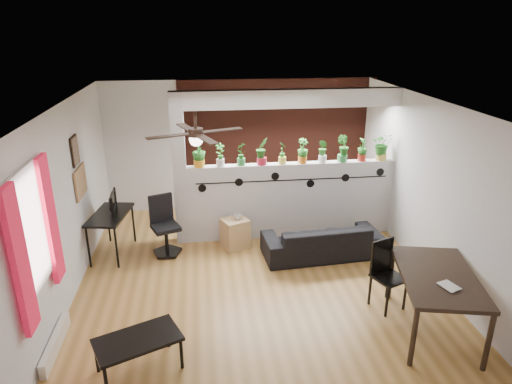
# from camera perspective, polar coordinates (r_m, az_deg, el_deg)

# --- Properties ---
(room_shell) EXTENTS (6.30, 7.10, 2.90)m
(room_shell) POSITION_cam_1_polar(r_m,az_deg,el_deg) (6.33, 0.15, -1.01)
(room_shell) COLOR olive
(room_shell) RESTS_ON ground
(partition_wall) EXTENTS (3.60, 0.18, 1.35)m
(partition_wall) POSITION_cam_1_polar(r_m,az_deg,el_deg) (8.06, 4.43, -0.99)
(partition_wall) COLOR #BCBCC1
(partition_wall) RESTS_ON ground
(ceiling_header) EXTENTS (3.60, 0.18, 0.30)m
(ceiling_header) POSITION_cam_1_polar(r_m,az_deg,el_deg) (7.59, 4.80, 11.57)
(ceiling_header) COLOR silver
(ceiling_header) RESTS_ON room_shell
(pier_column) EXTENTS (0.22, 0.20, 2.60)m
(pier_column) POSITION_cam_1_polar(r_m,az_deg,el_deg) (7.70, -9.52, 2.69)
(pier_column) COLOR #BCBCC1
(pier_column) RESTS_ON ground
(brick_panel) EXTENTS (3.90, 0.05, 2.60)m
(brick_panel) POSITION_cam_1_polar(r_m,az_deg,el_deg) (9.24, 2.73, 5.95)
(brick_panel) COLOR #9D3F2D
(brick_panel) RESTS_ON ground
(vine_decal) EXTENTS (3.31, 0.01, 0.30)m
(vine_decal) POSITION_cam_1_polar(r_m,az_deg,el_deg) (7.83, 4.64, 1.51)
(vine_decal) COLOR black
(vine_decal) RESTS_ON partition_wall
(window_assembly) EXTENTS (0.09, 1.30, 1.55)m
(window_assembly) POSITION_cam_1_polar(r_m,az_deg,el_deg) (5.41, -26.09, -4.73)
(window_assembly) COLOR white
(window_assembly) RESTS_ON room_shell
(baseboard_heater) EXTENTS (0.08, 1.00, 0.18)m
(baseboard_heater) POSITION_cam_1_polar(r_m,az_deg,el_deg) (6.10, -23.79, -16.92)
(baseboard_heater) COLOR silver
(baseboard_heater) RESTS_ON ground
(corkboard) EXTENTS (0.03, 0.60, 0.45)m
(corkboard) POSITION_cam_1_polar(r_m,az_deg,el_deg) (7.39, -21.10, 1.18)
(corkboard) COLOR #8F6845
(corkboard) RESTS_ON room_shell
(framed_art) EXTENTS (0.03, 0.34, 0.44)m
(framed_art) POSITION_cam_1_polar(r_m,az_deg,el_deg) (7.20, -21.71, 4.81)
(framed_art) COLOR #8C7259
(framed_art) RESTS_ON room_shell
(ceiling_fan) EXTENTS (1.19, 1.19, 0.43)m
(ceiling_fan) POSITION_cam_1_polar(r_m,az_deg,el_deg) (5.69, -7.53, 7.06)
(ceiling_fan) COLOR black
(ceiling_fan) RESTS_ON room_shell
(potted_plant_0) EXTENTS (0.30, 0.26, 0.49)m
(potted_plant_0) POSITION_cam_1_polar(r_m,az_deg,el_deg) (7.61, -7.17, 4.99)
(potted_plant_0) COLOR orange
(potted_plant_0) RESTS_ON partition_wall
(potted_plant_1) EXTENTS (0.20, 0.16, 0.39)m
(potted_plant_1) POSITION_cam_1_polar(r_m,az_deg,el_deg) (7.63, -4.51, 4.76)
(potted_plant_1) COLOR silver
(potted_plant_1) RESTS_ON partition_wall
(potted_plant_2) EXTENTS (0.25, 0.24, 0.39)m
(potted_plant_2) POSITION_cam_1_polar(r_m,az_deg,el_deg) (7.65, -1.87, 4.88)
(potted_plant_2) COLOR #338E41
(potted_plant_2) RESTS_ON partition_wall
(potted_plant_3) EXTENTS (0.30, 0.28, 0.46)m
(potted_plant_3) POSITION_cam_1_polar(r_m,az_deg,el_deg) (7.68, 0.74, 5.21)
(potted_plant_3) COLOR #B31C35
(potted_plant_3) RESTS_ON partition_wall
(potted_plant_4) EXTENTS (0.19, 0.22, 0.39)m
(potted_plant_4) POSITION_cam_1_polar(r_m,az_deg,el_deg) (7.75, 3.32, 5.02)
(potted_plant_4) COLOR #DACE4D
(potted_plant_4) RESTS_ON partition_wall
(potted_plant_5) EXTENTS (0.27, 0.24, 0.43)m
(potted_plant_5) POSITION_cam_1_polar(r_m,az_deg,el_deg) (7.81, 5.87, 5.23)
(potted_plant_5) COLOR orange
(potted_plant_5) RESTS_ON partition_wall
(potted_plant_6) EXTENTS (0.21, 0.24, 0.40)m
(potted_plant_6) POSITION_cam_1_polar(r_m,az_deg,el_deg) (7.90, 8.36, 5.18)
(potted_plant_6) COLOR white
(potted_plant_6) RESTS_ON partition_wall
(potted_plant_7) EXTENTS (0.30, 0.31, 0.46)m
(potted_plant_7) POSITION_cam_1_polar(r_m,az_deg,el_deg) (7.99, 10.81, 5.44)
(potted_plant_7) COLOR green
(potted_plant_7) RESTS_ON partition_wall
(potted_plant_8) EXTENTS (0.24, 0.25, 0.40)m
(potted_plant_8) POSITION_cam_1_polar(r_m,az_deg,el_deg) (8.11, 13.17, 5.27)
(potted_plant_8) COLOR #B4291C
(potted_plant_8) RESTS_ON partition_wall
(potted_plant_9) EXTENTS (0.30, 0.26, 0.49)m
(potted_plant_9) POSITION_cam_1_polar(r_m,az_deg,el_deg) (8.23, 15.50, 5.59)
(potted_plant_9) COLOR gold
(potted_plant_9) RESTS_ON partition_wall
(sofa) EXTENTS (1.86, 0.84, 0.53)m
(sofa) POSITION_cam_1_polar(r_m,az_deg,el_deg) (7.57, 8.18, -6.02)
(sofa) COLOR black
(sofa) RESTS_ON ground
(cube_shelf) EXTENTS (0.53, 0.50, 0.50)m
(cube_shelf) POSITION_cam_1_polar(r_m,az_deg,el_deg) (7.78, -2.61, -5.15)
(cube_shelf) COLOR tan
(cube_shelf) RESTS_ON ground
(cup) EXTENTS (0.17, 0.17, 0.11)m
(cup) POSITION_cam_1_polar(r_m,az_deg,el_deg) (7.66, -2.28, -3.08)
(cup) COLOR gray
(cup) RESTS_ON cube_shelf
(computer_desk) EXTENTS (0.67, 1.07, 0.72)m
(computer_desk) POSITION_cam_1_polar(r_m,az_deg,el_deg) (7.75, -17.77, -3.07)
(computer_desk) COLOR black
(computer_desk) RESTS_ON ground
(monitor) EXTENTS (0.30, 0.07, 0.17)m
(monitor) POSITION_cam_1_polar(r_m,az_deg,el_deg) (7.83, -17.71, -1.60)
(monitor) COLOR black
(monitor) RESTS_ON computer_desk
(office_chair) EXTENTS (0.53, 0.54, 0.98)m
(office_chair) POSITION_cam_1_polar(r_m,az_deg,el_deg) (7.65, -11.34, -4.58)
(office_chair) COLOR black
(office_chair) RESTS_ON ground
(dining_table) EXTENTS (1.16, 1.59, 0.78)m
(dining_table) POSITION_cam_1_polar(r_m,az_deg,el_deg) (6.00, 21.76, -10.25)
(dining_table) COLOR black
(dining_table) RESTS_ON ground
(book) EXTENTS (0.22, 0.26, 0.02)m
(book) POSITION_cam_1_polar(r_m,az_deg,el_deg) (5.68, 22.40, -11.04)
(book) COLOR gray
(book) RESTS_ON dining_table
(folding_chair) EXTENTS (0.49, 0.49, 0.94)m
(folding_chair) POSITION_cam_1_polar(r_m,az_deg,el_deg) (6.37, 15.83, -9.11)
(folding_chair) COLOR black
(folding_chair) RESTS_ON ground
(coffee_table) EXTENTS (1.02, 0.82, 0.42)m
(coffee_table) POSITION_cam_1_polar(r_m,az_deg,el_deg) (5.35, -14.57, -17.67)
(coffee_table) COLOR black
(coffee_table) RESTS_ON ground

